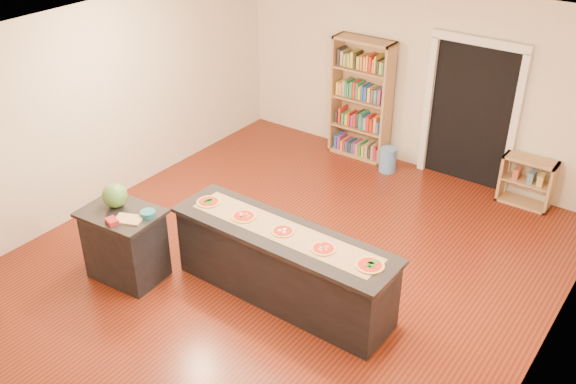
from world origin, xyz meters
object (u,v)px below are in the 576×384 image
Objects in this scene: kitchen_island at (283,265)px; bookshelf at (361,99)px; side_counter at (125,244)px; waste_bin at (388,160)px; watermelon at (115,196)px; low_shelf at (527,182)px.

bookshelf is at bearing 107.96° from kitchen_island.
waste_bin is at bearing 68.97° from side_counter.
watermelon is at bearing 152.47° from side_counter.
side_counter is 0.47× the size of bookshelf.
bookshelf is 1.04m from waste_bin.
watermelon is (-0.72, -4.35, 0.08)m from bookshelf.
kitchen_island is at bearing -72.67° from bookshelf.
kitchen_island is at bearing 20.43° from watermelon.
side_counter is 0.60m from watermelon.
watermelon is (-1.38, -4.12, 0.85)m from waste_bin.
low_shelf is 5.59m from watermelon.
side_counter is at bearing -23.11° from watermelon.
waste_bin is 1.34× the size of watermelon.
bookshelf reaches higher than waste_bin.
low_shelf is 1.87× the size of waste_bin.
bookshelf is at bearing 80.61° from watermelon.
side_counter is at bearing -126.66° from low_shelf.
side_counter is 1.26× the size of low_shelf.
watermelon is at bearing -99.39° from bookshelf.
watermelon is at bearing -108.45° from waste_bin.
low_shelf is at bearing 0.37° from bookshelf.
bookshelf reaches higher than kitchen_island.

